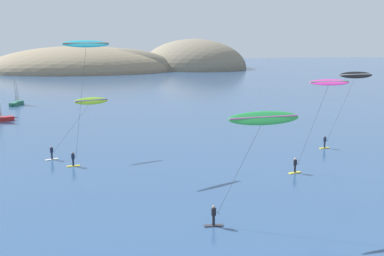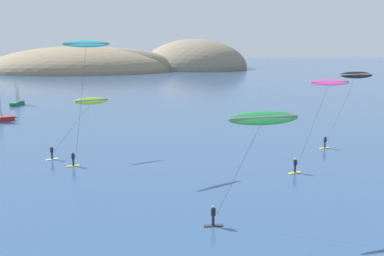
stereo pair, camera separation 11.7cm
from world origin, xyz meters
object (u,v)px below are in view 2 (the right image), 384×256
at_px(kitesurfer_magenta, 327,89).
at_px(kitesurfer_green, 260,125).
at_px(kitesurfer_black, 354,81).
at_px(kitesurfer_lime, 88,106).
at_px(sailboat_near, 1,117).
at_px(kitesurfer_cyan, 85,52).
at_px(sailboat_far, 16,102).

bearing_deg(kitesurfer_magenta, kitesurfer_green, -132.02).
bearing_deg(kitesurfer_black, kitesurfer_green, -130.85).
bearing_deg(kitesurfer_lime, sailboat_near, 120.26).
distance_m(kitesurfer_green, kitesurfer_cyan, 25.38).
relative_size(kitesurfer_lime, kitesurfer_cyan, 0.55).
xyz_separation_m(kitesurfer_green, kitesurfer_lime, (-14.18, 25.00, -1.71)).
xyz_separation_m(kitesurfer_green, kitesurfer_black, (20.60, 23.82, 0.96)).
relative_size(kitesurfer_black, kitesurfer_lime, 1.28).
relative_size(sailboat_near, sailboat_far, 0.96).
relative_size(kitesurfer_cyan, kitesurfer_magenta, 1.41).
bearing_deg(kitesurfer_cyan, kitesurfer_magenta, -16.76).
bearing_deg(kitesurfer_green, kitesurfer_cyan, 124.27).
bearing_deg(kitesurfer_green, kitesurfer_lime, 119.56).
distance_m(sailboat_near, sailboat_far, 20.37).
xyz_separation_m(kitesurfer_lime, kitesurfer_cyan, (0.18, -4.45, 6.78)).
bearing_deg(kitesurfer_lime, kitesurfer_cyan, -87.69).
relative_size(kitesurfer_lime, kitesurfer_magenta, 0.78).
relative_size(sailboat_near, kitesurfer_lime, 0.72).
bearing_deg(kitesurfer_lime, sailboat_far, 109.64).
height_order(sailboat_far, kitesurfer_green, kitesurfer_green).
xyz_separation_m(sailboat_far, kitesurfer_green, (31.30, -72.98, 7.27)).
xyz_separation_m(sailboat_far, kitesurfer_black, (51.90, -49.16, 8.22)).
distance_m(kitesurfer_green, kitesurfer_black, 31.51).
height_order(sailboat_near, sailboat_far, same).
relative_size(kitesurfer_black, kitesurfer_magenta, 0.99).
bearing_deg(sailboat_near, kitesurfer_green, -60.07).
bearing_deg(kitesurfer_green, kitesurfer_magenta, 47.98).
bearing_deg(sailboat_near, kitesurfer_lime, -59.74).
bearing_deg(kitesurfer_black, kitesurfer_cyan, -174.61).
distance_m(kitesurfer_black, kitesurfer_lime, 34.90).
relative_size(sailboat_far, kitesurfer_cyan, 0.42).
bearing_deg(kitesurfer_black, sailboat_far, 136.55).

